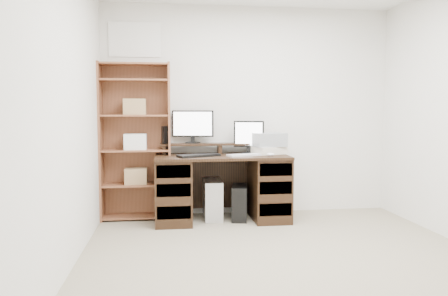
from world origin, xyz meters
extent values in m
cube|color=gray|center=(0.00, 0.00, -0.01)|extent=(3.50, 4.00, 0.02)
cube|color=silver|center=(0.00, 2.01, 1.25)|extent=(3.50, 0.02, 2.50)
cube|color=silver|center=(-1.76, 0.00, 1.25)|extent=(0.02, 4.00, 2.50)
cube|color=white|center=(-1.35, 1.99, 2.08)|extent=(0.60, 0.01, 0.40)
cube|color=black|center=(-0.38, 1.63, 0.73)|extent=(1.50, 0.70, 0.03)
cube|color=black|center=(-0.93, 1.63, 0.36)|extent=(0.40, 0.66, 0.72)
cube|color=black|center=(0.17, 1.63, 0.36)|extent=(0.40, 0.66, 0.72)
cube|color=black|center=(-0.38, 1.96, 0.40)|extent=(1.48, 0.02, 0.65)
cube|color=black|center=(-0.93, 1.30, 0.18)|extent=(0.36, 0.01, 0.14)
cube|color=black|center=(-0.93, 1.30, 0.42)|extent=(0.36, 0.01, 0.14)
cube|color=black|center=(-0.93, 1.30, 0.62)|extent=(0.36, 0.01, 0.14)
cube|color=black|center=(0.17, 1.30, 0.18)|extent=(0.36, 0.01, 0.14)
cube|color=black|center=(0.17, 1.30, 0.42)|extent=(0.36, 0.01, 0.14)
cube|color=black|center=(0.17, 1.30, 0.62)|extent=(0.36, 0.01, 0.14)
cube|color=black|center=(-1.03, 1.85, 0.80)|extent=(0.04, 0.20, 0.10)
cube|color=black|center=(-0.38, 1.85, 0.80)|extent=(0.04, 0.20, 0.10)
cube|color=black|center=(0.27, 1.85, 0.80)|extent=(0.04, 0.20, 0.10)
cube|color=black|center=(-0.38, 1.85, 0.86)|extent=(1.40, 0.22, 0.02)
cube|color=black|center=(-0.69, 1.88, 0.88)|extent=(0.18, 0.15, 0.01)
cube|color=black|center=(-0.69, 1.90, 0.93)|extent=(0.05, 0.04, 0.09)
cube|color=black|center=(-0.69, 1.90, 1.10)|extent=(0.49, 0.13, 0.31)
cube|color=white|center=(-0.69, 1.88, 1.10)|extent=(0.45, 0.09, 0.28)
cube|color=black|center=(-0.04, 1.74, 0.76)|extent=(0.20, 0.17, 0.01)
cube|color=black|center=(-0.04, 1.76, 0.81)|extent=(0.05, 0.04, 0.09)
cube|color=black|center=(-0.04, 1.76, 0.98)|extent=(0.35, 0.14, 0.31)
cube|color=white|center=(-0.04, 1.75, 0.98)|extent=(0.30, 0.10, 0.27)
cube|color=black|center=(-1.00, 1.89, 0.97)|extent=(0.10, 0.10, 0.20)
cube|color=black|center=(-0.64, 1.52, 0.76)|extent=(0.50, 0.34, 0.03)
cube|color=silver|center=(-0.12, 1.53, 0.76)|extent=(0.44, 0.27, 0.02)
ellipsoid|color=white|center=(0.16, 1.48, 0.77)|extent=(0.10, 0.07, 0.04)
cube|color=beige|center=(0.19, 1.71, 0.79)|extent=(0.43, 0.38, 0.09)
cube|color=gray|center=(0.19, 1.71, 0.92)|extent=(0.42, 0.34, 0.16)
cube|color=silver|center=(-0.47, 1.72, 0.23)|extent=(0.21, 0.45, 0.45)
cube|color=black|center=(-0.16, 1.64, 0.20)|extent=(0.24, 0.42, 0.39)
cube|color=#19FF33|center=(-0.20, 1.45, 0.28)|extent=(0.01, 0.01, 0.01)
cube|color=brown|center=(-1.74, 1.83, 0.90)|extent=(0.02, 0.30, 1.80)
cube|color=brown|center=(-0.96, 1.83, 0.90)|extent=(0.02, 0.30, 1.80)
cube|color=brown|center=(-1.35, 1.97, 0.90)|extent=(0.80, 0.01, 1.80)
cube|color=brown|center=(-1.35, 1.83, 0.03)|extent=(0.75, 0.28, 0.02)
cube|color=brown|center=(-1.35, 1.83, 0.40)|extent=(0.75, 0.28, 0.02)
cube|color=brown|center=(-1.35, 1.83, 0.80)|extent=(0.75, 0.28, 0.02)
cube|color=brown|center=(-1.35, 1.83, 1.20)|extent=(0.75, 0.28, 0.02)
cube|color=brown|center=(-1.35, 1.83, 1.60)|extent=(0.75, 0.28, 0.02)
cube|color=brown|center=(-1.35, 1.83, 1.78)|extent=(0.75, 0.28, 0.02)
cube|color=#A07F54|center=(-1.35, 1.83, 0.50)|extent=(0.25, 0.20, 0.18)
cube|color=white|center=(-1.35, 1.83, 0.90)|extent=(0.25, 0.20, 0.18)
cube|color=#A07F54|center=(-1.35, 1.83, 1.30)|extent=(0.25, 0.20, 0.18)
camera|label=1|loc=(-0.98, -3.26, 1.26)|focal=35.00mm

